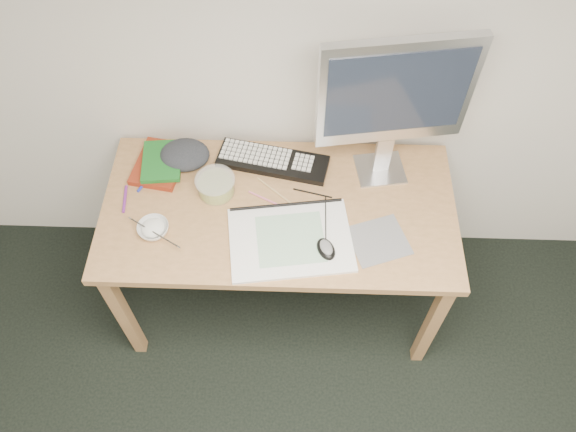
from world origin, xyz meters
The scene contains 18 objects.
desk centered at (0.03, 1.43, 0.67)m, with size 1.40×0.70×0.75m.
mousepad centered at (0.42, 1.29, 0.75)m, with size 0.21×0.19×0.00m, color slate.
sketchpad centered at (0.08, 1.28, 0.76)m, with size 0.46×0.33×0.01m, color white.
keyboard centered at (0.00, 1.66, 0.76)m, with size 0.46×0.15×0.03m, color black.
monitor centered at (0.44, 1.64, 1.16)m, with size 0.56×0.20×0.65m.
mouse centered at (0.22, 1.23, 0.78)m, with size 0.06×0.10×0.03m, color black.
rice_bowl centered at (-0.44, 1.30, 0.77)m, with size 0.12×0.12×0.04m, color silver.
chopsticks centered at (-0.43, 1.27, 0.79)m, with size 0.02×0.02×0.24m, color #B6B6B8.
fruit_tub centered at (-0.22, 1.50, 0.79)m, with size 0.16×0.16×0.08m, color gold.
book_red centered at (-0.47, 1.63, 0.76)m, with size 0.19×0.25×0.02m, color maroon.
book_green centered at (-0.46, 1.63, 0.78)m, with size 0.16×0.22×0.02m, color #186320.
cloth_lump centered at (-0.37, 1.66, 0.79)m, with size 0.17×0.14×0.07m, color #27282F.
pencil_pink centered at (0.00, 1.46, 0.75)m, with size 0.01×0.01×0.20m, color pink.
pencil_tan centered at (0.01, 1.51, 0.75)m, with size 0.01×0.01×0.20m, color tan.
pencil_black centered at (0.16, 1.50, 0.75)m, with size 0.01×0.01×0.16m, color black.
marker_blue centered at (-0.51, 1.54, 0.76)m, with size 0.01×0.01×0.12m, color #2131B5.
marker_orange centered at (-0.46, 1.58, 0.76)m, with size 0.01×0.01×0.14m, color orange.
marker_purple centered at (-0.58, 1.45, 0.76)m, with size 0.01×0.01×0.13m, color #702588.
Camera 1 is at (0.11, 0.15, 2.55)m, focal length 35.00 mm.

